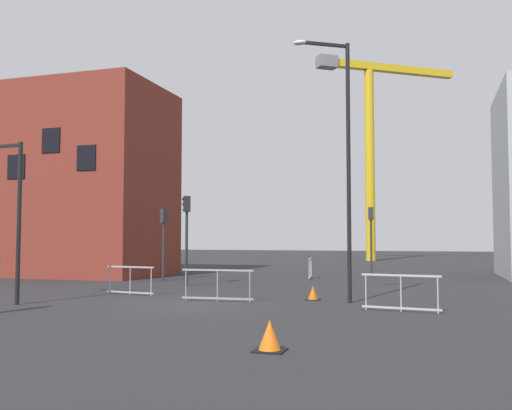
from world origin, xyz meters
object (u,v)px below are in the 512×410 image
traffic_light_verge (187,226)px  traffic_cone_by_barrier (270,337)px  streetlamp_short (12,204)px  traffic_cone_on_verge (313,294)px  streetlamp_tall (343,150)px  construction_crane (372,127)px  traffic_light_median (164,232)px  traffic_light_near (371,230)px

traffic_light_verge → traffic_cone_by_barrier: traffic_light_verge is taller
streetlamp_short → traffic_cone_on_verge: size_ratio=10.89×
streetlamp_tall → traffic_cone_on_verge: size_ratio=18.01×
traffic_light_verge → streetlamp_tall: bearing=-29.8°
streetlamp_short → traffic_cone_on_verge: bearing=24.6°
construction_crane → streetlamp_tall: bearing=-85.9°
traffic_light_median → traffic_cone_by_barrier: traffic_light_median is taller
streetlamp_short → traffic_light_median: (0.09, 10.72, -0.79)m
traffic_light_near → traffic_cone_by_barrier: (0.26, -21.16, -2.31)m
traffic_cone_by_barrier → traffic_cone_on_verge: traffic_cone_by_barrier is taller
traffic_light_median → traffic_light_near: 11.27m
streetlamp_tall → construction_crane: bearing=94.1°
construction_crane → streetlamp_tall: 36.53m
streetlamp_tall → traffic_light_verge: 9.13m
traffic_light_median → traffic_light_near: size_ratio=0.94×
traffic_light_median → traffic_cone_by_barrier: bearing=-57.2°
traffic_cone_by_barrier → construction_crane: bearing=93.2°
streetlamp_tall → streetlamp_short: bearing=-160.8°
traffic_light_median → traffic_cone_by_barrier: size_ratio=6.12×
streetlamp_short → traffic_cone_by_barrier: size_ratio=8.92×
traffic_light_median → traffic_light_verge: traffic_light_verge is taller
construction_crane → streetlamp_tall: construction_crane is taller
traffic_light_verge → streetlamp_short: bearing=-108.2°
streetlamp_tall → traffic_light_near: size_ratio=2.27×
traffic_light_median → traffic_light_verge: bearing=-47.8°
traffic_light_verge → traffic_cone_on_verge: size_ratio=8.28×
streetlamp_short → traffic_light_verge: 8.38m
traffic_light_near → streetlamp_short: bearing=-121.0°
streetlamp_short → traffic_light_verge: size_ratio=1.31×
traffic_light_median → traffic_light_verge: size_ratio=0.90×
construction_crane → traffic_light_median: bearing=-104.9°
traffic_light_near → traffic_cone_by_barrier: traffic_light_near is taller
construction_crane → streetlamp_short: size_ratio=3.63×
streetlamp_tall → streetlamp_short: streetlamp_tall is taller
streetlamp_short → traffic_light_near: 19.10m
construction_crane → traffic_cone_on_verge: construction_crane is taller
traffic_light_near → traffic_light_verge: (-7.24, -8.41, 0.11)m
traffic_light_verge → traffic_cone_on_verge: bearing=-30.2°
construction_crane → traffic_light_verge: bearing=-99.2°
streetlamp_tall → traffic_light_median: streetlamp_tall is taller
construction_crane → traffic_light_near: 25.07m
construction_crane → traffic_cone_on_verge: (1.41, -35.02, -12.50)m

